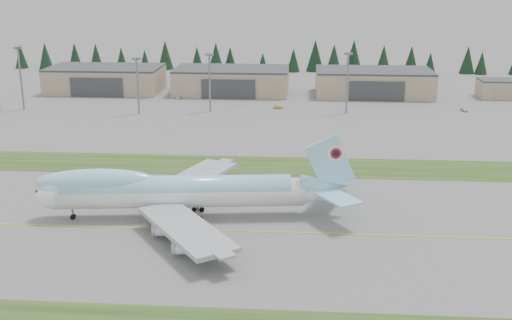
# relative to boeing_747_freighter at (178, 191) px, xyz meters

# --- Properties ---
(ground) EXTENTS (7000.00, 7000.00, 0.00)m
(ground) POSITION_rel_boeing_747_freighter_xyz_m (10.70, -6.71, -5.99)
(ground) COLOR slate
(ground) RESTS_ON ground
(grass_strip_far) EXTENTS (400.00, 18.00, 0.08)m
(grass_strip_far) POSITION_rel_boeing_747_freighter_xyz_m (10.70, 38.29, -5.99)
(grass_strip_far) COLOR #224016
(grass_strip_far) RESTS_ON ground
(taxiway_line_main) EXTENTS (400.00, 0.40, 0.02)m
(taxiway_line_main) POSITION_rel_boeing_747_freighter_xyz_m (10.70, -6.71, -5.99)
(taxiway_line_main) COLOR gold
(taxiway_line_main) RESTS_ON ground
(boeing_747_freighter) EXTENTS (69.19, 59.18, 18.17)m
(boeing_747_freighter) POSITION_rel_boeing_747_freighter_xyz_m (0.00, 0.00, 0.00)
(boeing_747_freighter) COLOR white
(boeing_747_freighter) RESTS_ON ground
(hangar_left) EXTENTS (48.00, 26.60, 10.80)m
(hangar_left) POSITION_rel_boeing_747_freighter_xyz_m (-59.30, 143.18, -0.60)
(hangar_left) COLOR gray
(hangar_left) RESTS_ON ground
(hangar_center) EXTENTS (48.00, 26.60, 10.80)m
(hangar_center) POSITION_rel_boeing_747_freighter_xyz_m (-4.30, 143.18, -0.60)
(hangar_center) COLOR gray
(hangar_center) RESTS_ON ground
(hangar_right) EXTENTS (48.00, 26.60, 10.80)m
(hangar_right) POSITION_rel_boeing_747_freighter_xyz_m (55.70, 143.18, -0.60)
(hangar_right) COLOR gray
(hangar_right) RESTS_ON ground
(control_shed) EXTENTS (14.00, 12.00, 7.60)m
(control_shed) POSITION_rel_boeing_747_freighter_xyz_m (105.70, 141.29, -2.19)
(control_shed) COLOR gray
(control_shed) RESTS_ON ground
(floodlight_masts) EXTENTS (202.86, 10.27, 24.39)m
(floodlight_masts) POSITION_rel_boeing_747_freighter_xyz_m (-8.04, 103.49, 9.64)
(floodlight_masts) COLOR slate
(floodlight_masts) RESTS_ON ground
(service_vehicle_a) EXTENTS (1.40, 3.37, 1.14)m
(service_vehicle_a) POSITION_rel_boeing_747_freighter_xyz_m (-24.89, 129.15, -5.99)
(service_vehicle_a) COLOR white
(service_vehicle_a) RESTS_ON ground
(service_vehicle_b) EXTENTS (4.15, 1.72, 1.34)m
(service_vehicle_b) POSITION_rel_boeing_747_freighter_xyz_m (16.84, 113.07, -5.99)
(service_vehicle_b) COLOR gold
(service_vehicle_b) RESTS_ON ground
(service_vehicle_c) EXTENTS (2.31, 4.52, 1.26)m
(service_vehicle_c) POSITION_rel_boeing_747_freighter_xyz_m (86.62, 113.35, -5.99)
(service_vehicle_c) COLOR silver
(service_vehicle_c) RESTS_ON ground
(conifer_belt) EXTENTS (276.74, 16.47, 16.35)m
(conifer_belt) POSITION_rel_boeing_747_freighter_xyz_m (19.63, 205.46, 1.12)
(conifer_belt) COLOR black
(conifer_belt) RESTS_ON ground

